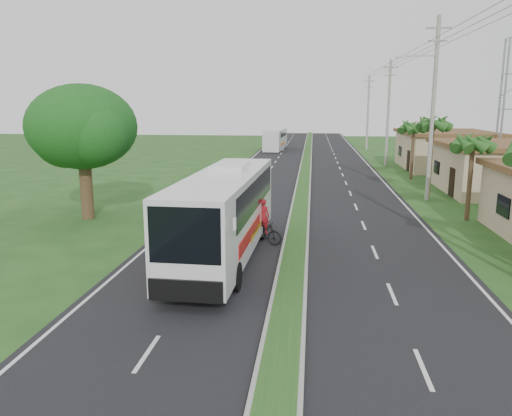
# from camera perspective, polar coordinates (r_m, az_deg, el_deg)

# --- Properties ---
(ground) EXTENTS (180.00, 180.00, 0.00)m
(ground) POSITION_cam_1_polar(r_m,az_deg,el_deg) (17.77, 3.91, -9.36)
(ground) COLOR #1F4519
(ground) RESTS_ON ground
(road_asphalt) EXTENTS (14.00, 160.00, 0.02)m
(road_asphalt) POSITION_cam_1_polar(r_m,az_deg,el_deg) (37.13, 5.33, 1.77)
(road_asphalt) COLOR black
(road_asphalt) RESTS_ON ground
(median_strip) EXTENTS (1.20, 160.00, 0.18)m
(median_strip) POSITION_cam_1_polar(r_m,az_deg,el_deg) (37.11, 5.33, 1.91)
(median_strip) COLOR gray
(median_strip) RESTS_ON ground
(lane_edge_left) EXTENTS (0.12, 160.00, 0.01)m
(lane_edge_left) POSITION_cam_1_polar(r_m,az_deg,el_deg) (37.85, -4.87, 1.95)
(lane_edge_left) COLOR silver
(lane_edge_left) RESTS_ON ground
(lane_edge_right) EXTENTS (0.12, 160.00, 0.01)m
(lane_edge_right) POSITION_cam_1_polar(r_m,az_deg,el_deg) (37.61, 15.59, 1.50)
(lane_edge_right) COLOR silver
(lane_edge_right) RESTS_ON ground
(shop_mid) EXTENTS (7.60, 10.60, 3.67)m
(shop_mid) POSITION_cam_1_polar(r_m,az_deg,el_deg) (41.06, 25.43, 4.25)
(shop_mid) COLOR tan
(shop_mid) RESTS_ON ground
(shop_far) EXTENTS (8.60, 11.60, 3.82)m
(shop_far) POSITION_cam_1_polar(r_m,az_deg,el_deg) (54.42, 20.74, 6.26)
(shop_far) COLOR tan
(shop_far) RESTS_ON ground
(palm_verge_b) EXTENTS (2.40, 2.40, 5.05)m
(palm_verge_b) POSITION_cam_1_polar(r_m,az_deg,el_deg) (29.94, 23.57, 6.87)
(palm_verge_b) COLOR #473321
(palm_verge_b) RESTS_ON ground
(palm_verge_c) EXTENTS (2.40, 2.40, 5.85)m
(palm_verge_c) POSITION_cam_1_polar(r_m,az_deg,el_deg) (36.51, 19.57, 9.06)
(palm_verge_c) COLOR #473321
(palm_verge_c) RESTS_ON ground
(palm_verge_d) EXTENTS (2.40, 2.40, 5.25)m
(palm_verge_d) POSITION_cam_1_polar(r_m,az_deg,el_deg) (45.44, 17.62, 8.85)
(palm_verge_d) COLOR #473321
(palm_verge_d) RESTS_ON ground
(shade_tree) EXTENTS (6.30, 6.00, 7.54)m
(shade_tree) POSITION_cam_1_polar(r_m,az_deg,el_deg) (29.54, -19.42, 8.43)
(shade_tree) COLOR #473321
(shade_tree) RESTS_ON ground
(utility_pole_b) EXTENTS (3.20, 0.28, 12.00)m
(utility_pole_b) POSITION_cam_1_polar(r_m,az_deg,el_deg) (35.44, 19.54, 10.85)
(utility_pole_b) COLOR gray
(utility_pole_b) RESTS_ON ground
(utility_pole_c) EXTENTS (1.60, 0.28, 11.00)m
(utility_pole_c) POSITION_cam_1_polar(r_m,az_deg,el_deg) (55.13, 14.88, 10.58)
(utility_pole_c) COLOR gray
(utility_pole_c) RESTS_ON ground
(utility_pole_d) EXTENTS (1.60, 0.28, 10.50)m
(utility_pole_d) POSITION_cam_1_polar(r_m,az_deg,el_deg) (74.99, 12.68, 10.68)
(utility_pole_d) COLOR gray
(utility_pole_d) RESTS_ON ground
(coach_bus_main) EXTENTS (2.87, 12.07, 3.88)m
(coach_bus_main) POSITION_cam_1_polar(r_m,az_deg,el_deg) (20.92, -3.52, -0.03)
(coach_bus_main) COLOR silver
(coach_bus_main) RESTS_ON ground
(coach_bus_far) EXTENTS (2.76, 10.38, 2.99)m
(coach_bus_far) POSITION_cam_1_polar(r_m,az_deg,el_deg) (72.33, 2.24, 7.98)
(coach_bus_far) COLOR silver
(coach_bus_far) RESTS_ON ground
(motorcyclist) EXTENTS (1.90, 1.08, 2.17)m
(motorcyclist) POSITION_cam_1_polar(r_m,az_deg,el_deg) (23.10, 0.85, -2.37)
(motorcyclist) COLOR black
(motorcyclist) RESTS_ON ground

